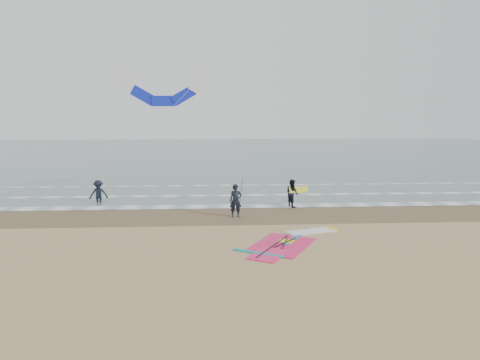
{
  "coord_description": "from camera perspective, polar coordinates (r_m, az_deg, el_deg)",
  "views": [
    {
      "loc": [
        -3.02,
        -18.44,
        5.73
      ],
      "look_at": [
        -1.63,
        5.0,
        2.2
      ],
      "focal_mm": 32.0,
      "sensor_mm": 36.0,
      "label": 1
    }
  ],
  "objects": [
    {
      "name": "person_wading",
      "position": [
        29.87,
        -18.37,
        -1.13
      ],
      "size": [
        1.31,
        0.9,
        1.87
      ],
      "primitive_type": "imported",
      "rotation": [
        0.0,
        0.0,
        0.18
      ],
      "color": "black",
      "rests_on": "ground"
    },
    {
      "name": "wet_sand_band",
      "position": [
        25.28,
        3.57,
        -4.56
      ],
      "size": [
        120.0,
        5.0,
        0.01
      ],
      "primitive_type": "cube",
      "color": "brown",
      "rests_on": "ground"
    },
    {
      "name": "surf_kite",
      "position": [
        32.19,
        -10.22,
        11.61
      ],
      "size": [
        7.35,
        3.58,
        7.94
      ],
      "color": "white",
      "rests_on": "ground"
    },
    {
      "name": "person_standing",
      "position": [
        24.31,
        -0.58,
        -2.79
      ],
      "size": [
        0.7,
        0.47,
        1.9
      ],
      "primitive_type": "imported",
      "rotation": [
        0.0,
        0.0,
        -0.01
      ],
      "color": "black",
      "rests_on": "ground"
    },
    {
      "name": "sea_water",
      "position": [
        66.76,
        -0.79,
        3.64
      ],
      "size": [
        120.0,
        80.0,
        0.02
      ],
      "primitive_type": "cube",
      "color": "#47605E",
      "rests_on": "ground"
    },
    {
      "name": "held_pole",
      "position": [
        24.24,
        0.13,
        -1.75
      ],
      "size": [
        0.17,
        0.86,
        1.82
      ],
      "color": "black",
      "rests_on": "ground"
    },
    {
      "name": "person_walking",
      "position": [
        27.27,
        6.96,
        -1.75
      ],
      "size": [
        0.96,
        1.06,
        1.77
      ],
      "primitive_type": "imported",
      "rotation": [
        0.0,
        0.0,
        1.99
      ],
      "color": "black",
      "rests_on": "ground"
    },
    {
      "name": "windsurf_rig",
      "position": [
        19.96,
        6.82,
        -8.09
      ],
      "size": [
        5.44,
        5.15,
        0.13
      ],
      "color": "white",
      "rests_on": "ground"
    },
    {
      "name": "carried_kiteboard",
      "position": [
        27.21,
        7.84,
        -1.29
      ],
      "size": [
        1.3,
        0.51,
        0.39
      ],
      "color": "yellow",
      "rests_on": "ground"
    },
    {
      "name": "foam_waterline",
      "position": [
        29.6,
        2.53,
        -2.56
      ],
      "size": [
        120.0,
        9.15,
        0.02
      ],
      "color": "white",
      "rests_on": "ground"
    },
    {
      "name": "ground",
      "position": [
        19.55,
        5.71,
        -8.54
      ],
      "size": [
        120.0,
        120.0,
        0.0
      ],
      "primitive_type": "plane",
      "color": "tan",
      "rests_on": "ground"
    }
  ]
}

